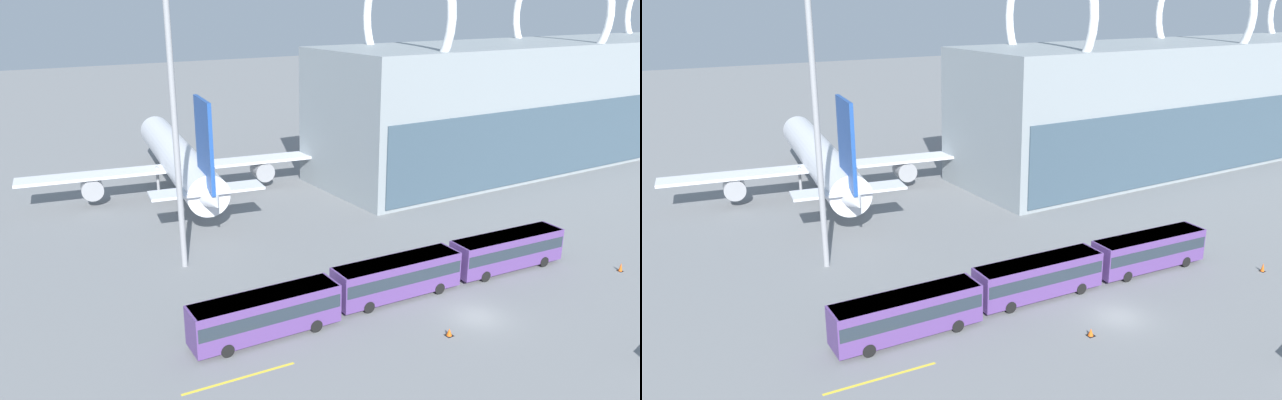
% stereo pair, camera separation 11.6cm
% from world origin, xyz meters
% --- Properties ---
extents(ground_plane, '(440.00, 440.00, 0.00)m').
position_xyz_m(ground_plane, '(0.00, 0.00, 0.00)').
color(ground_plane, slate).
extents(terminal_building, '(109.00, 18.53, 30.97)m').
position_xyz_m(terminal_building, '(62.18, 32.84, 9.56)').
color(terminal_building, gray).
rests_on(terminal_building, ground_plane).
extents(airliner_at_gate_far, '(38.76, 43.27, 14.64)m').
position_xyz_m(airliner_at_gate_far, '(-8.96, 43.81, 4.58)').
color(airliner_at_gate_far, silver).
rests_on(airliner_at_gate_far, ground_plane).
extents(airliner_parked_remote, '(38.47, 35.25, 14.09)m').
position_xyz_m(airliner_parked_remote, '(46.77, 59.94, 5.01)').
color(airliner_parked_remote, silver).
rests_on(airliner_parked_remote, ground_plane).
extents(shuttle_bus_0, '(11.62, 3.08, 3.40)m').
position_xyz_m(shuttle_bus_0, '(-15.70, 5.98, 1.99)').
color(shuttle_bus_0, '#56387A').
rests_on(shuttle_bus_0, ground_plane).
extents(shuttle_bus_1, '(11.66, 3.29, 3.40)m').
position_xyz_m(shuttle_bus_1, '(-3.35, 6.05, 1.99)').
color(shuttle_bus_1, '#56387A').
rests_on(shuttle_bus_1, ground_plane).
extents(shuttle_bus_2, '(11.69, 3.48, 3.40)m').
position_xyz_m(shuttle_bus_2, '(9.00, 5.35, 1.99)').
color(shuttle_bus_2, '#56387A').
rests_on(shuttle_bus_2, ground_plane).
extents(floodlight_mast, '(3.01, 3.01, 27.83)m').
position_xyz_m(floodlight_mast, '(-16.48, 21.61, 19.77)').
color(floodlight_mast, gray).
rests_on(floodlight_mast, ground_plane).
extents(lane_stripe_0, '(7.97, 0.74, 0.01)m').
position_xyz_m(lane_stripe_0, '(-19.68, 1.98, 0.00)').
color(lane_stripe_0, yellow).
rests_on(lane_stripe_0, ground_plane).
extents(traffic_cone_0, '(0.58, 0.58, 0.60)m').
position_xyz_m(traffic_cone_0, '(-3.92, -1.09, 0.29)').
color(traffic_cone_0, black).
rests_on(traffic_cone_0, ground_plane).
extents(traffic_cone_1, '(0.47, 0.47, 0.81)m').
position_xyz_m(traffic_cone_1, '(17.76, -0.60, 0.40)').
color(traffic_cone_1, black).
rests_on(traffic_cone_1, ground_plane).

